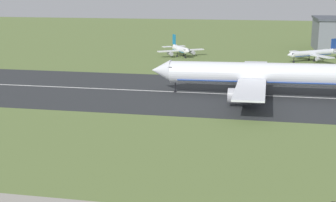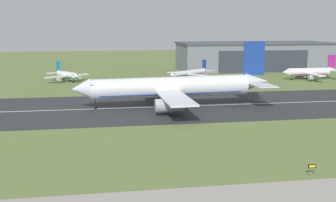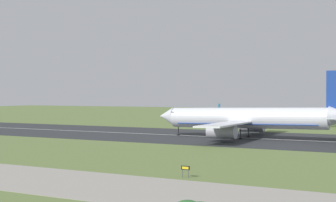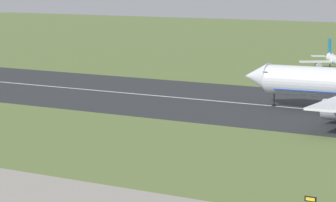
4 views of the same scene
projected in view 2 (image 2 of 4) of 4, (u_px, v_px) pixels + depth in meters
name	position (u px, v px, depth m)	size (l,w,h in m)	color
ground_plane	(205.00, 162.00, 79.87)	(679.47, 679.47, 0.00)	olive
runway_strip	(155.00, 107.00, 132.14)	(439.47, 47.31, 0.06)	#2B2D30
runway_centreline	(155.00, 107.00, 132.14)	(395.53, 0.70, 0.01)	silver
hangar_building	(254.00, 56.00, 238.53)	(76.63, 28.43, 14.18)	slate
airplane_landing	(171.00, 88.00, 131.66)	(56.48, 52.27, 18.34)	silver
airplane_parked_west	(310.00, 72.00, 196.80)	(24.51, 24.33, 10.36)	white
airplane_parked_centre	(67.00, 75.00, 189.69)	(17.51, 16.85, 8.19)	white
airplane_parked_far_east	(189.00, 73.00, 196.98)	(22.50, 20.51, 7.89)	silver
runway_sign	(312.00, 167.00, 72.55)	(1.35, 0.13, 1.74)	#4C4C51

